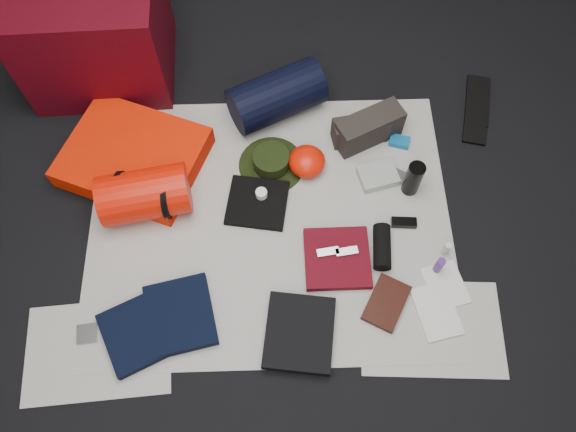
{
  "coord_description": "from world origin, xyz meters",
  "views": [
    {
      "loc": [
        0.05,
        -1.07,
        2.26
      ],
      "look_at": [
        0.08,
        -0.02,
        0.1
      ],
      "focal_mm": 35.0,
      "sensor_mm": 36.0,
      "label": 1
    }
  ],
  "objects_px": {
    "sleeping_pad": "(134,157)",
    "stuff_sack": "(145,195)",
    "navy_duffel": "(277,96)",
    "water_bottle": "(413,179)",
    "paperback_book": "(386,303)",
    "red_cabinet": "(94,31)",
    "compact_camera": "(400,177)"
  },
  "relations": [
    {
      "from": "sleeping_pad",
      "to": "stuff_sack",
      "type": "xyz_separation_m",
      "value": [
        0.08,
        -0.23,
        0.06
      ]
    },
    {
      "from": "sleeping_pad",
      "to": "navy_duffel",
      "type": "xyz_separation_m",
      "value": [
        0.67,
        0.28,
        0.06
      ]
    },
    {
      "from": "water_bottle",
      "to": "paperback_book",
      "type": "distance_m",
      "value": 0.57
    },
    {
      "from": "stuff_sack",
      "to": "water_bottle",
      "type": "distance_m",
      "value": 1.18
    },
    {
      "from": "red_cabinet",
      "to": "stuff_sack",
      "type": "height_order",
      "value": "red_cabinet"
    },
    {
      "from": "paperback_book",
      "to": "red_cabinet",
      "type": "bearing_deg",
      "value": 163.66
    },
    {
      "from": "red_cabinet",
      "to": "water_bottle",
      "type": "distance_m",
      "value": 1.64
    },
    {
      "from": "red_cabinet",
      "to": "compact_camera",
      "type": "bearing_deg",
      "value": -28.13
    },
    {
      "from": "red_cabinet",
      "to": "stuff_sack",
      "type": "bearing_deg",
      "value": -73.43
    },
    {
      "from": "water_bottle",
      "to": "compact_camera",
      "type": "relative_size",
      "value": 2.16
    },
    {
      "from": "sleeping_pad",
      "to": "navy_duffel",
      "type": "height_order",
      "value": "navy_duffel"
    },
    {
      "from": "compact_camera",
      "to": "paperback_book",
      "type": "relative_size",
      "value": 0.41
    },
    {
      "from": "navy_duffel",
      "to": "red_cabinet",
      "type": "bearing_deg",
      "value": 135.71
    },
    {
      "from": "water_bottle",
      "to": "paperback_book",
      "type": "height_order",
      "value": "water_bottle"
    },
    {
      "from": "red_cabinet",
      "to": "paperback_book",
      "type": "relative_size",
      "value": 3.06
    },
    {
      "from": "stuff_sack",
      "to": "compact_camera",
      "type": "relative_size",
      "value": 4.33
    },
    {
      "from": "compact_camera",
      "to": "paperback_book",
      "type": "distance_m",
      "value": 0.61
    },
    {
      "from": "paperback_book",
      "to": "navy_duffel",
      "type": "bearing_deg",
      "value": 142.07
    },
    {
      "from": "red_cabinet",
      "to": "stuff_sack",
      "type": "relative_size",
      "value": 1.73
    },
    {
      "from": "navy_duffel",
      "to": "paperback_book",
      "type": "bearing_deg",
      "value": -92.27
    },
    {
      "from": "paperback_book",
      "to": "stuff_sack",
      "type": "bearing_deg",
      "value": -176.91
    },
    {
      "from": "stuff_sack",
      "to": "compact_camera",
      "type": "bearing_deg",
      "value": 5.4
    },
    {
      "from": "navy_duffel",
      "to": "compact_camera",
      "type": "bearing_deg",
      "value": -61.55
    },
    {
      "from": "water_bottle",
      "to": "compact_camera",
      "type": "height_order",
      "value": "water_bottle"
    },
    {
      "from": "sleeping_pad",
      "to": "water_bottle",
      "type": "distance_m",
      "value": 1.27
    },
    {
      "from": "navy_duffel",
      "to": "water_bottle",
      "type": "relative_size",
      "value": 2.32
    },
    {
      "from": "navy_duffel",
      "to": "compact_camera",
      "type": "relative_size",
      "value": 5.0
    },
    {
      "from": "stuff_sack",
      "to": "paperback_book",
      "type": "relative_size",
      "value": 1.77
    },
    {
      "from": "red_cabinet",
      "to": "stuff_sack",
      "type": "xyz_separation_m",
      "value": [
        0.27,
        -0.8,
        -0.16
      ]
    },
    {
      "from": "sleeping_pad",
      "to": "paperback_book",
      "type": "height_order",
      "value": "sleeping_pad"
    },
    {
      "from": "navy_duffel",
      "to": "paperback_book",
      "type": "height_order",
      "value": "navy_duffel"
    },
    {
      "from": "sleeping_pad",
      "to": "water_bottle",
      "type": "relative_size",
      "value": 3.14
    }
  ]
}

